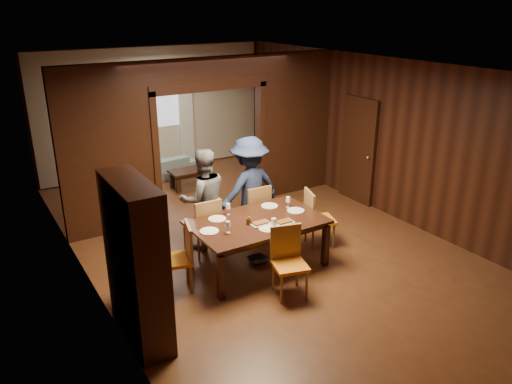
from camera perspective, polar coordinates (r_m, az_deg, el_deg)
floor at (r=8.57m, az=-0.09°, el=-5.46°), size 9.00×9.00×0.00m
ceiling at (r=7.72m, az=-0.10°, el=14.18°), size 5.50×9.00×0.02m
room_walls at (r=9.61m, az=-6.03°, el=6.96°), size 5.52×9.01×2.90m
person_purple at (r=6.72m, az=-12.19°, el=-6.24°), size 0.51×0.66×1.59m
person_grey at (r=8.06m, az=-6.03°, el=-0.84°), size 0.89×0.74×1.67m
person_navy at (r=8.32m, az=-0.78°, el=0.38°), size 1.21×0.78×1.77m
sofa at (r=11.61m, az=-11.14°, el=2.69°), size 1.77×0.84×0.50m
serving_bowl at (r=7.51m, az=0.23°, el=-2.70°), size 0.32×0.32×0.08m
dining_table at (r=7.60m, az=0.12°, el=-5.89°), size 1.96×1.22×0.76m
coffee_table at (r=10.95m, az=-7.69°, el=1.51°), size 0.80×0.50×0.40m
chair_left at (r=7.05m, az=-9.20°, el=-7.47°), size 0.54×0.54×0.97m
chair_right at (r=8.26m, az=7.36°, el=-2.97°), size 0.56×0.56×0.97m
chair_far_l at (r=7.96m, az=-5.95°, el=-3.86°), size 0.46×0.46×0.97m
chair_far_r at (r=8.48m, az=-0.27°, el=-2.14°), size 0.45×0.45×0.97m
chair_near at (r=6.85m, az=3.91°, el=-8.14°), size 0.54×0.54×0.97m
hutch at (r=5.96m, az=-13.52°, el=-7.85°), size 0.40×1.20×2.00m
door_right at (r=10.11m, az=11.58°, el=4.68°), size 0.06×0.90×2.10m
window_far at (r=11.88m, az=-11.56°, el=10.30°), size 1.20×0.03×1.30m
curtain_left at (r=11.70m, az=-14.79°, el=7.62°), size 0.35×0.06×2.40m
curtain_right at (r=12.20m, az=-8.02°, el=8.64°), size 0.35×0.06×2.40m
plate_left at (r=7.12m, az=-5.35°, el=-4.47°), size 0.27×0.27×0.01m
plate_far_l at (r=7.50m, az=-4.46°, el=-3.08°), size 0.27×0.27×0.01m
plate_far_r at (r=7.94m, az=1.55°, el=-1.59°), size 0.27×0.27×0.01m
plate_right at (r=7.79m, az=4.55°, el=-2.13°), size 0.27×0.27×0.01m
plate_near at (r=7.17m, az=1.39°, el=-4.20°), size 0.27×0.27×0.01m
platter_a at (r=7.31m, az=0.48°, el=-3.57°), size 0.30×0.20×0.04m
platter_b at (r=7.36m, az=3.21°, el=-3.43°), size 0.30×0.20×0.04m
wineglass_left at (r=7.01m, az=-3.23°, el=-4.05°), size 0.08×0.08×0.18m
wineglass_far at (r=7.61m, az=-3.21°, el=-1.97°), size 0.08×0.08×0.18m
wineglass_right at (r=7.88m, az=3.68°, el=-1.16°), size 0.08×0.08×0.18m
tumbler at (r=7.19m, az=2.04°, el=-3.55°), size 0.07×0.07×0.14m
condiment_jar at (r=7.30m, az=-0.81°, el=-3.29°), size 0.08×0.08×0.11m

